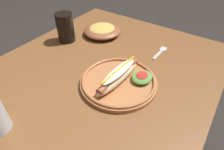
% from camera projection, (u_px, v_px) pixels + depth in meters
% --- Properties ---
extents(dining_table, '(1.22, 0.88, 0.74)m').
position_uv_depth(dining_table, '(89.00, 101.00, 0.81)').
color(dining_table, brown).
rests_on(dining_table, ground_plane).
extents(hot_dog_plate, '(0.29, 0.29, 0.08)m').
position_uv_depth(hot_dog_plate, '(120.00, 80.00, 0.72)').
color(hot_dog_plate, '#B77042').
rests_on(hot_dog_plate, dining_table).
extents(fork, '(0.12, 0.03, 0.00)m').
position_uv_depth(fork, '(160.00, 52.00, 0.90)').
color(fork, silver).
rests_on(fork, dining_table).
extents(soda_cup, '(0.08, 0.08, 0.14)m').
position_uv_depth(soda_cup, '(65.00, 28.00, 0.94)').
color(soda_cup, black).
rests_on(soda_cup, dining_table).
extents(side_bowl, '(0.19, 0.19, 0.05)m').
position_uv_depth(side_bowl, '(102.00, 30.00, 1.02)').
color(side_bowl, brown).
rests_on(side_bowl, dining_table).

